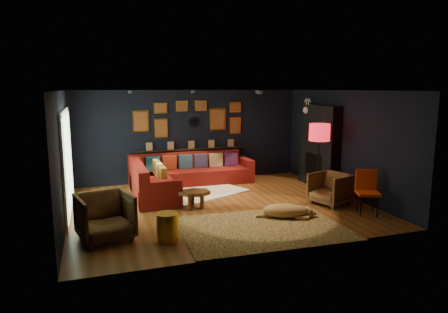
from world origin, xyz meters
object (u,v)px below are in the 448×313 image
object	(u,v)px
armchair_right	(330,187)
orange_chair	(367,188)
armchair_left	(105,214)
coffee_table	(194,194)
sectional	(177,177)
gold_stool	(167,227)
pouf	(153,186)
floor_lamp	(319,135)
dog	(285,208)

from	to	relation	value
armchair_right	orange_chair	bearing A→B (deg)	1.22
armchair_left	coffee_table	bearing A→B (deg)	20.16
sectional	coffee_table	distance (m)	1.81
sectional	gold_stool	size ratio (longest dim) A/B	6.79
armchair_right	coffee_table	bearing A→B (deg)	-122.56
pouf	armchair_left	xyz separation A→B (m)	(-1.25, -2.81, 0.24)
armchair_left	armchair_right	xyz separation A→B (m)	(5.00, 0.63, -0.06)
coffee_table	armchair_left	bearing A→B (deg)	-146.25
armchair_right	orange_chair	size ratio (longest dim) A/B	0.85
sectional	gold_stool	world-z (taller)	sectional
armchair_right	orange_chair	distance (m)	0.93
orange_chair	armchair_left	bearing A→B (deg)	-158.54
sectional	armchair_right	world-z (taller)	sectional
gold_stool	armchair_left	bearing A→B (deg)	157.84
armchair_left	floor_lamp	xyz separation A→B (m)	(5.05, 1.26, 1.07)
coffee_table	dog	bearing A→B (deg)	-38.34
armchair_left	gold_stool	distance (m)	1.13
floor_lamp	coffee_table	bearing A→B (deg)	179.19
sectional	orange_chair	distance (m)	4.77
orange_chair	floor_lamp	distance (m)	1.80
gold_stool	orange_chair	xyz separation A→B (m)	(4.31, 0.19, 0.31)
gold_stool	dog	size ratio (longest dim) A/B	0.40
sectional	floor_lamp	size ratio (longest dim) A/B	1.88
coffee_table	pouf	size ratio (longest dim) A/B	1.45
gold_stool	floor_lamp	size ratio (longest dim) A/B	0.28
dog	armchair_right	bearing A→B (deg)	44.27
pouf	armchair_left	bearing A→B (deg)	-113.99
orange_chair	pouf	bearing A→B (deg)	167.27
sectional	coffee_table	xyz separation A→B (m)	(0.01, -1.81, 0.00)
coffee_table	floor_lamp	xyz separation A→B (m)	(3.10, -0.04, 1.21)
coffee_table	gold_stool	distance (m)	1.95
armchair_left	orange_chair	distance (m)	5.34
sectional	orange_chair	bearing A→B (deg)	-44.55
coffee_table	armchair_right	bearing A→B (deg)	-12.49
coffee_table	dog	distance (m)	2.04
coffee_table	gold_stool	bearing A→B (deg)	-118.25
coffee_table	floor_lamp	world-z (taller)	floor_lamp
pouf	dog	distance (m)	3.60
coffee_table	armchair_left	world-z (taller)	armchair_left
armchair_right	floor_lamp	bearing A→B (deg)	155.40
sectional	floor_lamp	world-z (taller)	floor_lamp
floor_lamp	pouf	bearing A→B (deg)	157.81
pouf	armchair_right	size ratio (longest dim) A/B	0.71
sectional	pouf	distance (m)	0.76
gold_stool	orange_chair	world-z (taller)	orange_chair
armchair_left	orange_chair	world-z (taller)	orange_chair
pouf	orange_chair	world-z (taller)	orange_chair
sectional	gold_stool	distance (m)	3.65
pouf	armchair_right	xyz separation A→B (m)	(3.75, -2.18, 0.19)
coffee_table	sectional	bearing A→B (deg)	90.45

